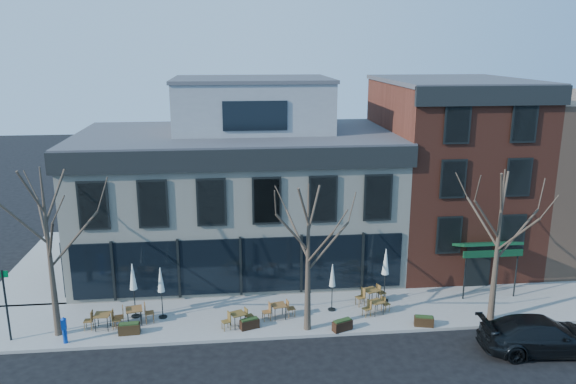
{
  "coord_description": "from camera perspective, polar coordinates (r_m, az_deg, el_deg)",
  "views": [
    {
      "loc": [
        -0.43,
        -27.58,
        13.06
      ],
      "look_at": [
        2.71,
        2.0,
        5.29
      ],
      "focal_mm": 35.0,
      "sensor_mm": 36.0,
      "label": 1
    }
  ],
  "objects": [
    {
      "name": "tree_corner",
      "position": [
        27.14,
        -23.07,
        -5.52
      ],
      "size": [
        3.93,
        3.98,
        7.92
      ],
      "color": "#382B21",
      "rests_on": "sidewalk_front"
    },
    {
      "name": "umbrella_3",
      "position": [
        28.24,
        4.53,
        -8.68
      ],
      "size": [
        0.4,
        0.4,
        2.48
      ],
      "color": "black",
      "rests_on": "sidewalk_front"
    },
    {
      "name": "tree_right",
      "position": [
        28.23,
        20.55,
        -5.0
      ],
      "size": [
        3.72,
        3.77,
        7.48
      ],
      "color": "#382B21",
      "rests_on": "sidewalk_front"
    },
    {
      "name": "call_box",
      "position": [
        27.59,
        -21.77,
        -12.82
      ],
      "size": [
        0.25,
        0.25,
        1.27
      ],
      "color": "#0C38A0",
      "rests_on": "sidewalk_front"
    },
    {
      "name": "tree_mid",
      "position": [
        25.65,
        2.07,
        -6.54
      ],
      "size": [
        3.5,
        3.55,
        7.04
      ],
      "color": "#382B21",
      "rests_on": "sidewalk_front"
    },
    {
      "name": "cafe_set_0",
      "position": [
        28.32,
        -18.32,
        -12.21
      ],
      "size": [
        1.74,
        0.71,
        0.92
      ],
      "color": "brown",
      "rests_on": "sidewalk_front"
    },
    {
      "name": "sign_pole",
      "position": [
        28.32,
        -26.75,
        -9.85
      ],
      "size": [
        0.5,
        0.1,
        3.4
      ],
      "color": "black",
      "rests_on": "sidewalk_front"
    },
    {
      "name": "umbrella_4",
      "position": [
        29.42,
        9.88,
        -7.28
      ],
      "size": [
        0.46,
        0.46,
        2.88
      ],
      "color": "black",
      "rests_on": "sidewalk_front"
    },
    {
      "name": "parked_sedan",
      "position": [
        27.67,
        24.38,
        -13.11
      ],
      "size": [
        5.53,
        2.53,
        1.57
      ],
      "primitive_type": "imported",
      "rotation": [
        0.0,
        0.0,
        1.51
      ],
      "color": "black",
      "rests_on": "ground"
    },
    {
      "name": "umbrella_0",
      "position": [
        28.42,
        -15.47,
        -8.57
      ],
      "size": [
        0.45,
        0.45,
        2.78
      ],
      "color": "black",
      "rests_on": "sidewalk_front"
    },
    {
      "name": "cafe_set_1",
      "position": [
        28.3,
        -15.35,
        -11.9
      ],
      "size": [
        1.93,
        0.89,
        0.99
      ],
      "color": "brown",
      "rests_on": "sidewalk_front"
    },
    {
      "name": "planter_1",
      "position": [
        27.15,
        -3.93,
        -13.18
      ],
      "size": [
        0.96,
        0.64,
        0.5
      ],
      "color": "black",
      "rests_on": "sidewalk_front"
    },
    {
      "name": "cafe_set_5",
      "position": [
        29.71,
        8.41,
        -10.27
      ],
      "size": [
        1.78,
        1.01,
        0.92
      ],
      "color": "brown",
      "rests_on": "sidewalk_front"
    },
    {
      "name": "planter_2",
      "position": [
        27.06,
        5.54,
        -13.29
      ],
      "size": [
        1.02,
        0.72,
        0.53
      ],
      "color": "black",
      "rests_on": "sidewalk_front"
    },
    {
      "name": "corner_building",
      "position": [
        33.7,
        -5.02,
        0.26
      ],
      "size": [
        18.39,
        10.39,
        11.1
      ],
      "color": "beige",
      "rests_on": "ground"
    },
    {
      "name": "umbrella_1",
      "position": [
        28.07,
        -12.79,
        -8.96
      ],
      "size": [
        0.42,
        0.42,
        2.62
      ],
      "color": "black",
      "rests_on": "sidewalk_front"
    },
    {
      "name": "sidewalk_front",
      "position": [
        28.79,
        1.98,
        -12.18
      ],
      "size": [
        33.5,
        4.7,
        0.15
      ],
      "primitive_type": "cube",
      "color": "gray",
      "rests_on": "ground"
    },
    {
      "name": "cafe_set_4",
      "position": [
        28.68,
        8.96,
        -11.36
      ],
      "size": [
        1.59,
        0.94,
        0.82
      ],
      "color": "brown",
      "rests_on": "sidewalk_front"
    },
    {
      "name": "planter_3",
      "position": [
        28.06,
        13.64,
        -12.62
      ],
      "size": [
        0.97,
        0.57,
        0.51
      ],
      "color": "#301F10",
      "rests_on": "sidewalk_front"
    },
    {
      "name": "red_brick_building",
      "position": [
        35.99,
        16.01,
        2.17
      ],
      "size": [
        8.2,
        11.78,
        11.18
      ],
      "color": "brown",
      "rests_on": "ground"
    },
    {
      "name": "sidewalk_side",
      "position": [
        37.59,
        -22.53,
        -6.74
      ],
      "size": [
        4.5,
        12.0,
        0.15
      ],
      "primitive_type": "cube",
      "color": "gray",
      "rests_on": "ground"
    },
    {
      "name": "ground",
      "position": [
        30.52,
        -4.75,
        -10.75
      ],
      "size": [
        120.0,
        120.0,
        0.0
      ],
      "primitive_type": "plane",
      "color": "black",
      "rests_on": "ground"
    },
    {
      "name": "cafe_set_2",
      "position": [
        27.26,
        -5.12,
        -12.65
      ],
      "size": [
        1.64,
        0.99,
        0.85
      ],
      "color": "brown",
      "rests_on": "sidewalk_front"
    },
    {
      "name": "cafe_set_3",
      "position": [
        27.91,
        -0.95,
        -11.87
      ],
      "size": [
        1.72,
        0.8,
        0.88
      ],
      "color": "brown",
      "rests_on": "sidewalk_front"
    },
    {
      "name": "planter_0",
      "position": [
        27.62,
        -15.83,
        -13.19
      ],
      "size": [
        1.0,
        0.45,
        0.55
      ],
      "color": "#312110",
      "rests_on": "sidewalk_front"
    }
  ]
}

